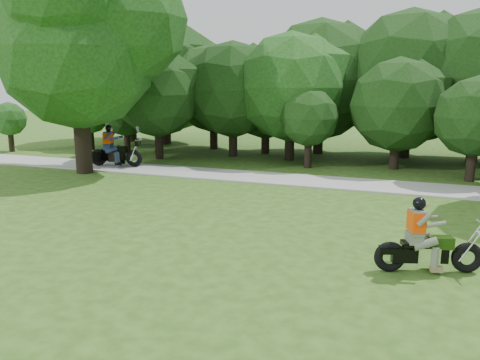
# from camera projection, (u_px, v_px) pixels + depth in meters

# --- Properties ---
(ground) EXTENTS (100.00, 100.00, 0.00)m
(ground) POSITION_uv_depth(u_px,v_px,m) (286.00, 256.00, 10.15)
(ground) COLOR #2A4C15
(ground) RESTS_ON ground
(walkway) EXTENTS (60.00, 2.20, 0.06)m
(walkway) POSITION_uv_depth(u_px,v_px,m) (342.00, 183.00, 17.49)
(walkway) COLOR gray
(walkway) RESTS_ON ground
(tree_line) EXTENTS (38.88, 11.87, 7.75)m
(tree_line) POSITION_uv_depth(u_px,v_px,m) (369.00, 83.00, 23.16)
(tree_line) COLOR black
(tree_line) RESTS_ON ground
(big_tree_west) EXTENTS (8.64, 6.56, 9.96)m
(big_tree_west) POSITION_uv_depth(u_px,v_px,m) (80.00, 31.00, 18.89)
(big_tree_west) COLOR black
(big_tree_west) RESTS_ON ground
(chopper_motorcycle) EXTENTS (2.10, 1.02, 1.53)m
(chopper_motorcycle) POSITION_uv_depth(u_px,v_px,m) (424.00, 245.00, 9.19)
(chopper_motorcycle) COLOR black
(chopper_motorcycle) RESTS_ON ground
(touring_motorcycle) EXTENTS (2.41, 1.11, 1.85)m
(touring_motorcycle) POSITION_uv_depth(u_px,v_px,m) (112.00, 151.00, 20.85)
(touring_motorcycle) COLOR black
(touring_motorcycle) RESTS_ON walkway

